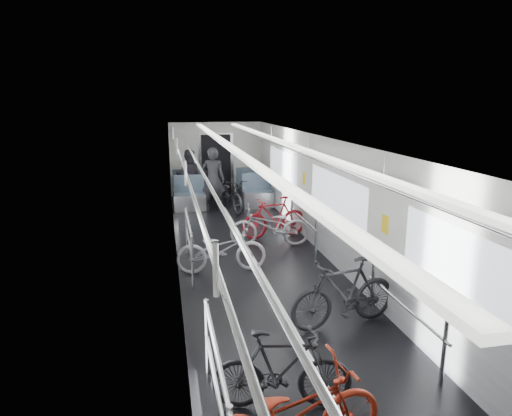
# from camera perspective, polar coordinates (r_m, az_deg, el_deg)

# --- Properties ---
(car_shell) EXTENTS (3.02, 14.01, 2.41)m
(car_shell) POSITION_cam_1_polar(r_m,az_deg,el_deg) (10.06, -1.66, 1.95)
(car_shell) COLOR black
(car_shell) RESTS_ON ground
(bike_left_near) EXTENTS (1.77, 0.80, 0.90)m
(bike_left_near) POSITION_cam_1_polar(r_m,az_deg,el_deg) (4.41, 4.68, -24.28)
(bike_left_near) COLOR #9D2513
(bike_left_near) RESTS_ON floor
(bike_left_mid) EXTENTS (1.52, 0.67, 0.88)m
(bike_left_mid) POSITION_cam_1_polar(r_m,az_deg,el_deg) (4.97, 3.23, -19.52)
(bike_left_mid) COLOR black
(bike_left_mid) RESTS_ON floor
(bike_left_far) EXTENTS (1.68, 0.61, 0.87)m
(bike_left_far) POSITION_cam_1_polar(r_m,az_deg,el_deg) (8.48, -4.36, -5.15)
(bike_left_far) COLOR #ACACB1
(bike_left_far) RESTS_ON floor
(bike_right_near) EXTENTS (1.71, 0.75, 1.00)m
(bike_right_near) POSITION_cam_1_polar(r_m,az_deg,el_deg) (6.62, 10.95, -10.32)
(bike_right_near) COLOR black
(bike_right_near) RESTS_ON floor
(bike_right_mid) EXTENTS (1.79, 0.80, 0.91)m
(bike_right_mid) POSITION_cam_1_polar(r_m,az_deg,el_deg) (9.89, 1.75, -2.25)
(bike_right_mid) COLOR #99999D
(bike_right_mid) RESTS_ON floor
(bike_right_far) EXTENTS (1.65, 0.73, 0.96)m
(bike_right_far) POSITION_cam_1_polar(r_m,az_deg,el_deg) (10.51, 2.33, -1.18)
(bike_right_far) COLOR maroon
(bike_right_far) RESTS_ON floor
(bike_aisle) EXTENTS (1.00, 1.91, 0.95)m
(bike_aisle) POSITION_cam_1_polar(r_m,az_deg,el_deg) (12.98, -3.19, 1.66)
(bike_aisle) COLOR black
(bike_aisle) RESTS_ON floor
(person_standing) EXTENTS (0.75, 0.58, 1.83)m
(person_standing) POSITION_cam_1_polar(r_m,az_deg,el_deg) (12.94, -5.40, 3.55)
(person_standing) COLOR black
(person_standing) RESTS_ON floor
(person_seated) EXTENTS (0.89, 0.75, 1.64)m
(person_seated) POSITION_cam_1_polar(r_m,az_deg,el_deg) (14.20, -8.40, 3.97)
(person_seated) COLOR #322F37
(person_seated) RESTS_ON floor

